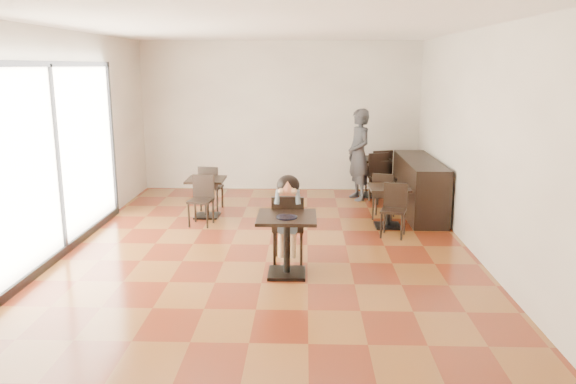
{
  "coord_description": "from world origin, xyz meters",
  "views": [
    {
      "loc": [
        0.54,
        -8.18,
        2.68
      ],
      "look_at": [
        0.31,
        -0.76,
        1.0
      ],
      "focal_mm": 35.0,
      "sensor_mm": 36.0,
      "label": 1
    }
  ],
  "objects_px": {
    "chair_mid_a": "(384,195)",
    "chair_left_b": "(201,201)",
    "cafe_table_left": "(206,198)",
    "child_chair": "(288,228)",
    "child_table": "(287,246)",
    "chair_back_a": "(378,172)",
    "cafe_table_mid": "(388,207)",
    "child": "(288,219)",
    "chair_mid_b": "(393,211)",
    "adult_patron": "(359,155)",
    "chair_left_a": "(211,187)",
    "cafe_table_back": "(371,177)",
    "chair_back_b": "(382,179)"
  },
  "relations": [
    {
      "from": "chair_mid_a",
      "to": "chair_left_b",
      "type": "relative_size",
      "value": 0.99
    },
    {
      "from": "cafe_table_left",
      "to": "chair_mid_a",
      "type": "distance_m",
      "value": 3.18
    },
    {
      "from": "child_chair",
      "to": "chair_mid_a",
      "type": "relative_size",
      "value": 1.14
    },
    {
      "from": "child_chair",
      "to": "cafe_table_left",
      "type": "height_order",
      "value": "child_chair"
    },
    {
      "from": "child_table",
      "to": "chair_left_b",
      "type": "height_order",
      "value": "chair_left_b"
    },
    {
      "from": "chair_back_a",
      "to": "cafe_table_mid",
      "type": "bearing_deg",
      "value": 67.91
    },
    {
      "from": "chair_mid_a",
      "to": "chair_left_b",
      "type": "distance_m",
      "value": 3.23
    },
    {
      "from": "child",
      "to": "chair_mid_b",
      "type": "height_order",
      "value": "child"
    },
    {
      "from": "chair_mid_a",
      "to": "chair_left_b",
      "type": "xyz_separation_m",
      "value": [
        -3.18,
        -0.55,
        0.0
      ]
    },
    {
      "from": "cafe_table_left",
      "to": "chair_back_a",
      "type": "bearing_deg",
      "value": 29.94
    },
    {
      "from": "child_table",
      "to": "chair_mid_b",
      "type": "relative_size",
      "value": 0.95
    },
    {
      "from": "adult_patron",
      "to": "chair_left_a",
      "type": "bearing_deg",
      "value": -91.33
    },
    {
      "from": "child_chair",
      "to": "chair_mid_a",
      "type": "distance_m",
      "value": 2.82
    },
    {
      "from": "child",
      "to": "cafe_table_mid",
      "type": "bearing_deg",
      "value": 46.79
    },
    {
      "from": "chair_mid_b",
      "to": "child_table",
      "type": "bearing_deg",
      "value": -116.25
    },
    {
      "from": "chair_mid_b",
      "to": "chair_left_b",
      "type": "distance_m",
      "value": 3.23
    },
    {
      "from": "child_chair",
      "to": "adult_patron",
      "type": "relative_size",
      "value": 0.52
    },
    {
      "from": "child_table",
      "to": "chair_mid_b",
      "type": "xyz_separation_m",
      "value": [
        1.64,
        1.74,
        0.02
      ]
    },
    {
      "from": "child_table",
      "to": "cafe_table_mid",
      "type": "distance_m",
      "value": 2.82
    },
    {
      "from": "chair_mid_a",
      "to": "chair_back_a",
      "type": "distance_m",
      "value": 1.92
    },
    {
      "from": "cafe_table_back",
      "to": "chair_mid_a",
      "type": "distance_m",
      "value": 1.77
    },
    {
      "from": "child_chair",
      "to": "chair_mid_a",
      "type": "bearing_deg",
      "value": -125.54
    },
    {
      "from": "child_table",
      "to": "chair_back_a",
      "type": "height_order",
      "value": "chair_back_a"
    },
    {
      "from": "chair_left_a",
      "to": "chair_back_a",
      "type": "bearing_deg",
      "value": -149.34
    },
    {
      "from": "adult_patron",
      "to": "cafe_table_left",
      "type": "bearing_deg",
      "value": -81.93
    },
    {
      "from": "cafe_table_back",
      "to": "chair_back_b",
      "type": "xyz_separation_m",
      "value": [
        0.16,
        -0.55,
        0.08
      ]
    },
    {
      "from": "chair_left_b",
      "to": "cafe_table_left",
      "type": "bearing_deg",
      "value": 98.36
    },
    {
      "from": "child_chair",
      "to": "chair_left_a",
      "type": "bearing_deg",
      "value": -61.53
    },
    {
      "from": "child_chair",
      "to": "cafe_table_left",
      "type": "xyz_separation_m",
      "value": [
        -1.54,
        2.3,
        -0.13
      ]
    },
    {
      "from": "child_chair",
      "to": "child",
      "type": "distance_m",
      "value": 0.12
    },
    {
      "from": "child",
      "to": "chair_mid_b",
      "type": "distance_m",
      "value": 2.04
    },
    {
      "from": "adult_patron",
      "to": "cafe_table_left",
      "type": "xyz_separation_m",
      "value": [
        -2.86,
        -1.46,
        -0.57
      ]
    },
    {
      "from": "chair_left_b",
      "to": "chair_back_a",
      "type": "height_order",
      "value": "chair_back_a"
    },
    {
      "from": "chair_left_a",
      "to": "chair_back_a",
      "type": "relative_size",
      "value": 0.88
    },
    {
      "from": "adult_patron",
      "to": "chair_back_a",
      "type": "height_order",
      "value": "adult_patron"
    },
    {
      "from": "chair_back_b",
      "to": "chair_mid_a",
      "type": "bearing_deg",
      "value": -115.21
    },
    {
      "from": "chair_mid_b",
      "to": "chair_left_b",
      "type": "xyz_separation_m",
      "value": [
        -3.18,
        0.55,
        0.0
      ]
    },
    {
      "from": "cafe_table_left",
      "to": "chair_back_b",
      "type": "distance_m",
      "value": 3.53
    },
    {
      "from": "adult_patron",
      "to": "chair_back_b",
      "type": "distance_m",
      "value": 0.68
    },
    {
      "from": "child_table",
      "to": "adult_patron",
      "type": "height_order",
      "value": "adult_patron"
    },
    {
      "from": "child_chair",
      "to": "chair_back_b",
      "type": "relative_size",
      "value": 0.99
    },
    {
      "from": "cafe_table_mid",
      "to": "cafe_table_left",
      "type": "bearing_deg",
      "value": 170.14
    },
    {
      "from": "cafe_table_back",
      "to": "chair_left_a",
      "type": "xyz_separation_m",
      "value": [
        -3.15,
        -1.21,
        0.02
      ]
    },
    {
      "from": "chair_mid_a",
      "to": "chair_back_b",
      "type": "height_order",
      "value": "chair_back_b"
    },
    {
      "from": "child_chair",
      "to": "adult_patron",
      "type": "distance_m",
      "value": 4.01
    },
    {
      "from": "child",
      "to": "chair_left_b",
      "type": "bearing_deg",
      "value": 131.47
    },
    {
      "from": "child_table",
      "to": "child_chair",
      "type": "height_order",
      "value": "child_chair"
    },
    {
      "from": "chair_left_b",
      "to": "chair_back_b",
      "type": "height_order",
      "value": "chair_back_b"
    },
    {
      "from": "child_chair",
      "to": "chair_back_a",
      "type": "distance_m",
      "value": 4.56
    },
    {
      "from": "child_table",
      "to": "child_chair",
      "type": "xyz_separation_m",
      "value": [
        0.0,
        0.55,
        0.08
      ]
    }
  ]
}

